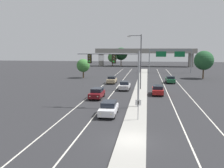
# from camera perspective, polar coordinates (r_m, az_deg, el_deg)

# --- Properties ---
(ground_plane) EXTENTS (260.00, 260.00, 0.00)m
(ground_plane) POSITION_cam_1_polar(r_m,az_deg,el_deg) (21.25, 4.52, -12.91)
(ground_plane) COLOR #28282B
(median_island) EXTENTS (2.40, 110.00, 0.15)m
(median_island) POSITION_cam_1_polar(r_m,az_deg,el_deg) (38.57, 6.22, -3.22)
(median_island) COLOR #9E9B93
(median_island) RESTS_ON ground
(lane_stripe_oncoming_center) EXTENTS (0.14, 100.00, 0.01)m
(lane_stripe_oncoming_center) POSITION_cam_1_polar(r_m,az_deg,el_deg) (45.83, 0.63, -1.46)
(lane_stripe_oncoming_center) COLOR silver
(lane_stripe_oncoming_center) RESTS_ON ground
(lane_stripe_receding_center) EXTENTS (0.14, 100.00, 0.01)m
(lane_stripe_receding_center) POSITION_cam_1_polar(r_m,az_deg,el_deg) (45.59, 12.43, -1.70)
(lane_stripe_receding_center) COLOR silver
(lane_stripe_receding_center) RESTS_ON ground
(edge_stripe_left) EXTENTS (0.14, 100.00, 0.01)m
(edge_stripe_left) POSITION_cam_1_polar(r_m,az_deg,el_deg) (46.37, -3.42, -1.36)
(edge_stripe_left) COLOR silver
(edge_stripe_left) RESTS_ON ground
(edge_stripe_right) EXTENTS (0.14, 100.00, 0.01)m
(edge_stripe_right) POSITION_cam_1_polar(r_m,az_deg,el_deg) (45.96, 16.54, -1.77)
(edge_stripe_right) COLOR silver
(edge_stripe_right) RESTS_ON ground
(overhead_signal_mast) EXTENTS (8.11, 0.44, 7.20)m
(overhead_signal_mast) POSITION_cam_1_polar(r_m,az_deg,el_deg) (32.20, 1.45, 4.09)
(overhead_signal_mast) COLOR gray
(overhead_signal_mast) RESTS_ON median_island
(median_sign_post) EXTENTS (0.60, 0.10, 2.20)m
(median_sign_post) POSITION_cam_1_polar(r_m,az_deg,el_deg) (26.46, 5.99, -5.11)
(median_sign_post) COLOR gray
(median_sign_post) RESTS_ON median_island
(street_lamp_median) EXTENTS (2.58, 0.28, 10.00)m
(street_lamp_median) POSITION_cam_1_polar(r_m,az_deg,el_deg) (46.12, 6.33, 5.78)
(street_lamp_median) COLOR #4C4C51
(street_lamp_median) RESTS_ON median_island
(car_oncoming_white) EXTENTS (1.85, 4.48, 1.58)m
(car_oncoming_white) POSITION_cam_1_polar(r_m,az_deg,el_deg) (28.81, -0.76, -5.54)
(car_oncoming_white) COLOR silver
(car_oncoming_white) RESTS_ON ground
(car_oncoming_darkred) EXTENTS (1.86, 4.49, 1.58)m
(car_oncoming_darkred) POSITION_cam_1_polar(r_m,az_deg,el_deg) (38.44, -3.46, -2.10)
(car_oncoming_darkred) COLOR #5B0F14
(car_oncoming_darkred) RESTS_ON ground
(car_oncoming_silver) EXTENTS (1.86, 4.49, 1.58)m
(car_oncoming_silver) POSITION_cam_1_polar(r_m,az_deg,el_deg) (46.39, 2.91, -0.34)
(car_oncoming_silver) COLOR #B7B7BC
(car_oncoming_silver) RESTS_ON ground
(car_oncoming_tan) EXTENTS (1.84, 4.48, 1.58)m
(car_oncoming_tan) POSITION_cam_1_polar(r_m,az_deg,el_deg) (54.99, -0.03, 1.00)
(car_oncoming_tan) COLOR tan
(car_oncoming_tan) RESTS_ON ground
(car_receding_red) EXTENTS (1.87, 4.49, 1.58)m
(car_receding_red) POSITION_cam_1_polar(r_m,az_deg,el_deg) (42.11, 10.41, -1.32)
(car_receding_red) COLOR maroon
(car_receding_red) RESTS_ON ground
(car_receding_green) EXTENTS (1.91, 4.50, 1.58)m
(car_receding_green) POSITION_cam_1_polar(r_m,az_deg,el_deg) (57.07, 13.17, 1.04)
(car_receding_green) COLOR #195633
(car_receding_green) RESTS_ON ground
(highway_sign_gantry) EXTENTS (13.28, 0.42, 7.50)m
(highway_sign_gantry) POSITION_cam_1_polar(r_m,az_deg,el_deg) (81.01, 13.18, 6.86)
(highway_sign_gantry) COLOR gray
(highway_sign_gantry) RESTS_ON ground
(overpass_bridge) EXTENTS (42.40, 6.40, 7.65)m
(overpass_bridge) POSITION_cam_1_polar(r_m,az_deg,el_deg) (108.86, 7.54, 7.06)
(overpass_bridge) COLOR gray
(overpass_bridge) RESTS_ON ground
(tree_far_left_c) EXTENTS (4.04, 4.04, 5.85)m
(tree_far_left_c) POSITION_cam_1_polar(r_m,az_deg,el_deg) (108.13, 0.11, 6.08)
(tree_far_left_c) COLOR #4C3823
(tree_far_left_c) RESTS_ON ground
(tree_far_right_a) EXTENTS (4.90, 4.90, 7.09)m
(tree_far_right_a) POSITION_cam_1_polar(r_m,az_deg,el_deg) (67.77, 20.24, 5.07)
(tree_far_right_a) COLOR #4C3823
(tree_far_right_a) RESTS_ON ground
(tree_far_left_a) EXTENTS (5.58, 5.58, 8.08)m
(tree_far_left_a) POSITION_cam_1_polar(r_m,az_deg,el_deg) (112.22, 2.09, 6.89)
(tree_far_left_a) COLOR #4C3823
(tree_far_left_a) RESTS_ON ground
(tree_far_left_b) EXTENTS (3.43, 3.43, 4.96)m
(tree_far_left_b) POSITION_cam_1_polar(r_m,az_deg,el_deg) (65.59, -6.59, 4.21)
(tree_far_left_b) COLOR #4C3823
(tree_far_left_b) RESTS_ON ground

